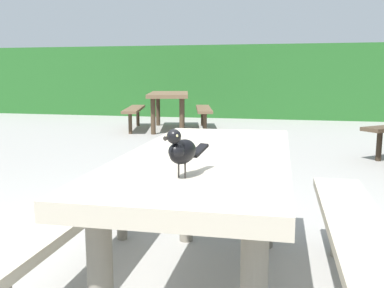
# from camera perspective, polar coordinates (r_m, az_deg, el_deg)

# --- Properties ---
(hedge_wall) EXTENTS (28.00, 1.26, 1.83)m
(hedge_wall) POSITION_cam_1_polar(r_m,az_deg,el_deg) (11.49, 9.30, 8.10)
(hedge_wall) COLOR #235B23
(hedge_wall) RESTS_ON ground
(picnic_table_foreground) EXTENTS (1.72, 1.82, 0.74)m
(picnic_table_foreground) POSITION_cam_1_polar(r_m,az_deg,el_deg) (2.13, 2.18, -6.02)
(picnic_table_foreground) COLOR #B2A893
(picnic_table_foreground) RESTS_ON ground
(bird_grackle) EXTENTS (0.12, 0.28, 0.18)m
(bird_grackle) POSITION_cam_1_polar(r_m,az_deg,el_deg) (1.56, -1.41, -0.81)
(bird_grackle) COLOR black
(bird_grackle) RESTS_ON picnic_table_foreground
(picnic_table_mid_left) EXTENTS (2.03, 2.05, 0.74)m
(picnic_table_mid_left) POSITION_cam_1_polar(r_m,az_deg,el_deg) (8.73, -3.06, 5.54)
(picnic_table_mid_left) COLOR brown
(picnic_table_mid_left) RESTS_ON ground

